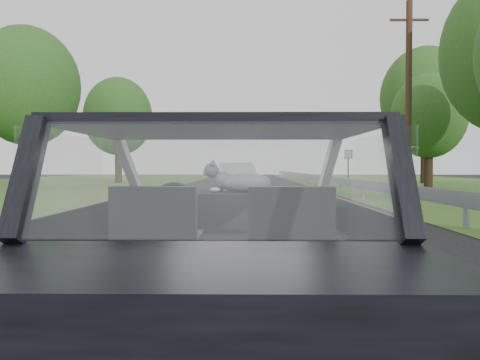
{
  "coord_description": "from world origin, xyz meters",
  "views": [
    {
      "loc": [
        0.14,
        -3.1,
        1.2
      ],
      "look_at": [
        0.09,
        0.53,
        1.1
      ],
      "focal_mm": 35.0,
      "sensor_mm": 36.0,
      "label": 1
    }
  ],
  "objects_px": {
    "subject_car": "(225,239)",
    "cat": "(244,182)",
    "utility_pole": "(408,97)",
    "other_car": "(237,178)",
    "highway_sign": "(348,168)"
  },
  "relations": [
    {
      "from": "highway_sign",
      "to": "utility_pole",
      "type": "distance_m",
      "value": 8.04
    },
    {
      "from": "other_car",
      "to": "subject_car",
      "type": "bearing_deg",
      "value": -97.05
    },
    {
      "from": "cat",
      "to": "highway_sign",
      "type": "xyz_separation_m",
      "value": [
        6.33,
        25.18,
        0.04
      ]
    },
    {
      "from": "other_car",
      "to": "highway_sign",
      "type": "height_order",
      "value": "highway_sign"
    },
    {
      "from": "cat",
      "to": "utility_pole",
      "type": "xyz_separation_m",
      "value": [
        7.5,
        17.93,
        3.32
      ]
    },
    {
      "from": "other_car",
      "to": "utility_pole",
      "type": "distance_m",
      "value": 8.71
    },
    {
      "from": "highway_sign",
      "to": "utility_pole",
      "type": "xyz_separation_m",
      "value": [
        1.16,
        -7.25,
        3.28
      ]
    },
    {
      "from": "cat",
      "to": "highway_sign",
      "type": "bearing_deg",
      "value": 81.09
    },
    {
      "from": "other_car",
      "to": "cat",
      "type": "bearing_deg",
      "value": -96.63
    },
    {
      "from": "cat",
      "to": "other_car",
      "type": "distance_m",
      "value": 17.74
    },
    {
      "from": "subject_car",
      "to": "cat",
      "type": "distance_m",
      "value": 0.75
    },
    {
      "from": "cat",
      "to": "utility_pole",
      "type": "bearing_deg",
      "value": 72.51
    },
    {
      "from": "cat",
      "to": "other_car",
      "type": "relative_size",
      "value": 0.14
    },
    {
      "from": "subject_car",
      "to": "other_car",
      "type": "distance_m",
      "value": 18.39
    },
    {
      "from": "subject_car",
      "to": "utility_pole",
      "type": "relative_size",
      "value": 0.45
    }
  ]
}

